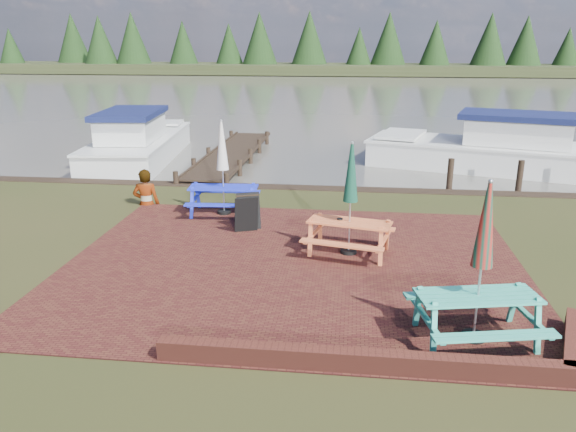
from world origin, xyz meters
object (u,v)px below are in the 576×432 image
Objects in this scene: chalkboard at (248,213)px; boat_near at (492,151)px; picnic_table_red at (350,216)px; jetty at (231,154)px; person at (144,170)px; boat_jetty at (138,144)px; picnic_table_blue at (223,182)px; picnic_table_teal at (479,288)px.

chalkboard is 11.01m from boat_near.
jetty is (-4.58, 9.54, -0.70)m from picnic_table_red.
person is (-0.90, -6.56, 0.86)m from jetty.
picnic_table_blue is at bearing -60.76° from boat_jetty.
picnic_table_teal is 1.02× the size of picnic_table_blue.
picnic_table_teal is at bearing -47.00° from picnic_table_red.
picnic_table_red is 10.61m from jetty.
person is (-2.27, 0.57, 0.14)m from picnic_table_blue.
picnic_table_red is at bearing 143.27° from person.
picnic_table_teal is at bearing 131.40° from person.
picnic_table_blue is 0.27× the size of boat_near.
picnic_table_teal reaches higher than jetty.
jetty is 1.17× the size of boat_jetty.
picnic_table_teal is 3.82m from picnic_table_red.
picnic_table_red reaches higher than person.
picnic_table_red is at bearing -64.36° from jetty.
person is (-10.39, -6.47, 0.51)m from boat_near.
picnic_table_red is 2.69× the size of chalkboard.
picnic_table_red is 0.98× the size of picnic_table_blue.
picnic_table_red is at bearing -40.77° from picnic_table_blue.
boat_jetty is at bearing 103.84° from chalkboard.
picnic_table_red is at bearing -55.15° from boat_jetty.
boat_jetty is 13.05m from boat_near.
picnic_table_blue is at bearing 119.90° from picnic_table_teal.
chalkboard is 0.11× the size of boat_jetty.
boat_near is (4.92, 9.45, -0.36)m from picnic_table_red.
picnic_table_teal is 6.20m from chalkboard.
person is (-7.38, 6.29, 0.12)m from picnic_table_teal.
picnic_table_red is 4.01m from picnic_table_blue.
picnic_table_blue is 0.26× the size of jetty.
boat_near is 12.25m from person.
boat_near is (9.50, -0.09, 0.35)m from jetty.
picnic_table_blue is 2.35m from person.
picnic_table_blue is 1.23× the size of person.
picnic_table_red is 2.66m from chalkboard.
picnic_table_red is at bearing 169.20° from boat_near.
person reaches higher than chalkboard.
picnic_table_red is 10.66m from boat_near.
jetty is 3.57m from boat_jetty.
boat_jetty is 6.91m from person.
picnic_table_red is 0.30× the size of boat_jetty.
picnic_table_blue is at bearing 147.59° from boat_near.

